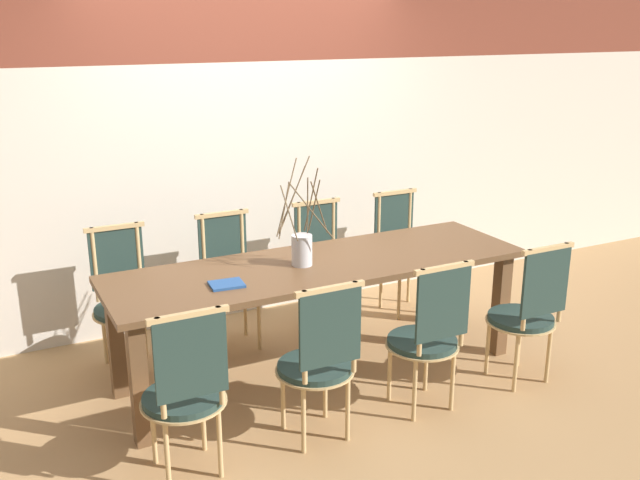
# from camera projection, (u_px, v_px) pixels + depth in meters

# --- Properties ---
(ground_plane) EXTENTS (16.00, 16.00, 0.00)m
(ground_plane) POSITION_uv_depth(u_px,v_px,m) (320.00, 372.00, 4.74)
(ground_plane) COLOR #A87F51
(wall_rear) EXTENTS (12.00, 0.06, 3.20)m
(wall_rear) POSITION_uv_depth(u_px,v_px,m) (245.00, 110.00, 5.32)
(wall_rear) COLOR beige
(wall_rear) RESTS_ON ground_plane
(dining_table) EXTENTS (2.70, 0.81, 0.77)m
(dining_table) POSITION_uv_depth(u_px,v_px,m) (320.00, 278.00, 4.54)
(dining_table) COLOR brown
(dining_table) RESTS_ON ground_plane
(chair_near_leftend) EXTENTS (0.44, 0.44, 0.95)m
(chair_near_leftend) POSITION_uv_depth(u_px,v_px,m) (186.00, 389.00, 3.52)
(chair_near_leftend) COLOR #233833
(chair_near_leftend) RESTS_ON ground_plane
(chair_near_left) EXTENTS (0.44, 0.44, 0.95)m
(chair_near_left) POSITION_uv_depth(u_px,v_px,m) (319.00, 359.00, 3.84)
(chair_near_left) COLOR #233833
(chair_near_left) RESTS_ON ground_plane
(chair_near_center) EXTENTS (0.44, 0.44, 0.95)m
(chair_near_center) POSITION_uv_depth(u_px,v_px,m) (428.00, 334.00, 4.15)
(chair_near_center) COLOR #233833
(chair_near_center) RESTS_ON ground_plane
(chair_near_right) EXTENTS (0.44, 0.44, 0.95)m
(chair_near_right) POSITION_uv_depth(u_px,v_px,m) (528.00, 311.00, 4.48)
(chair_near_right) COLOR #233833
(chair_near_right) RESTS_ON ground_plane
(chair_far_leftend) EXTENTS (0.44, 0.44, 0.95)m
(chair_far_leftend) POSITION_uv_depth(u_px,v_px,m) (124.00, 296.00, 4.71)
(chair_far_leftend) COLOR #233833
(chair_far_leftend) RESTS_ON ground_plane
(chair_far_left) EXTENTS (0.44, 0.44, 0.95)m
(chair_far_left) POSITION_uv_depth(u_px,v_px,m) (230.00, 279.00, 5.03)
(chair_far_left) COLOR #233833
(chair_far_left) RESTS_ON ground_plane
(chair_far_center) EXTENTS (0.44, 0.44, 0.95)m
(chair_far_center) POSITION_uv_depth(u_px,v_px,m) (324.00, 263.00, 5.36)
(chair_far_center) COLOR #233833
(chair_far_center) RESTS_ON ground_plane
(chair_far_right) EXTENTS (0.44, 0.44, 0.95)m
(chair_far_right) POSITION_uv_depth(u_px,v_px,m) (402.00, 250.00, 5.66)
(chair_far_right) COLOR #233833
(chair_far_right) RESTS_ON ground_plane
(vase_centerpiece) EXTENTS (0.34, 0.34, 0.67)m
(vase_centerpiece) POSITION_uv_depth(u_px,v_px,m) (302.00, 247.00, 4.43)
(vase_centerpiece) COLOR silver
(vase_centerpiece) RESTS_ON dining_table
(book_stack) EXTENTS (0.21, 0.17, 0.02)m
(book_stack) POSITION_uv_depth(u_px,v_px,m) (227.00, 284.00, 4.12)
(book_stack) COLOR #234C8C
(book_stack) RESTS_ON dining_table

